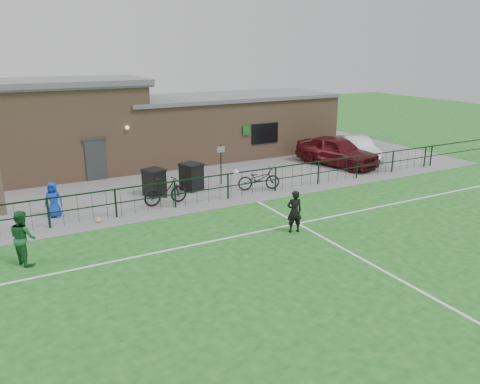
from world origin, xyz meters
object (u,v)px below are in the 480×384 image
car_silver (356,148)px  bicycle_d (166,191)px  wheelie_bin_right (191,177)px  spectator_child (53,200)px  wheelie_bin_left (154,183)px  sign_post (221,164)px  ball_ground (99,220)px  car_maroon (337,151)px  outfield_player (23,237)px  bicycle_e (259,179)px

car_silver → bicycle_d: (-12.92, -2.55, -0.12)m
wheelie_bin_right → spectator_child: size_ratio=0.84×
wheelie_bin_left → spectator_child: size_ratio=0.80×
sign_post → bicycle_d: 3.90m
ball_ground → wheelie_bin_right: bearing=25.9°
ball_ground → car_maroon: bearing=11.8°
bicycle_d → outfield_player: outfield_player is taller
wheelie_bin_right → car_silver: (11.09, 1.04, 0.11)m
sign_post → ball_ground: 7.09m
sign_post → ball_ground: (-6.54, -2.58, -0.91)m
spectator_child → bicycle_d: bearing=17.3°
sign_post → spectator_child: sign_post is taller
car_maroon → sign_post: bearing=166.7°
bicycle_e → spectator_child: 9.13m
sign_post → ball_ground: sign_post is taller
sign_post → car_maroon: sign_post is taller
wheelie_bin_right → outfield_player: (-7.66, -4.90, 0.25)m
outfield_player → sign_post: bearing=-84.8°
ball_ground → bicycle_d: bearing=15.8°
bicycle_e → outfield_player: size_ratio=1.16×
car_maroon → wheelie_bin_right: bearing=167.4°
car_silver → bicycle_e: car_silver is taller
outfield_player → spectator_child: bearing=-42.7°
sign_post → outfield_player: sign_post is taller
bicycle_d → spectator_child: 4.50m
wheelie_bin_left → bicycle_d: (0.01, -1.52, 0.02)m
sign_post → bicycle_e: size_ratio=0.99×
sign_post → bicycle_e: bearing=-55.7°
sign_post → outfield_player: bearing=-151.3°
car_silver → sign_post: bearing=-156.7°
wheelie_bin_left → car_maroon: size_ratio=0.23×
sign_post → ball_ground: size_ratio=8.93×
wheelie_bin_left → bicycle_e: bearing=-39.4°
wheelie_bin_left → sign_post: sign_post is taller
bicycle_e → wheelie_bin_left: bearing=88.5°
wheelie_bin_right → bicycle_e: size_ratio=0.60×
outfield_player → ball_ground: outfield_player is taller
sign_post → car_maroon: bearing=2.9°
bicycle_e → bicycle_d: bearing=106.6°
wheelie_bin_left → bicycle_e: size_ratio=0.57×
car_maroon → ball_ground: 14.43m
bicycle_d → bicycle_e: 4.65m
wheelie_bin_left → wheelie_bin_right: wheelie_bin_right is taller
car_silver → ball_ground: bearing=-149.7°
car_silver → bicycle_e: size_ratio=2.15×
bicycle_e → outfield_player: 11.03m
car_silver → bicycle_e: bearing=-144.7°
wheelie_bin_right → car_maroon: size_ratio=0.25×
spectator_child → sign_post: bearing=33.0°
ball_ground → wheelie_bin_left: bearing=38.0°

